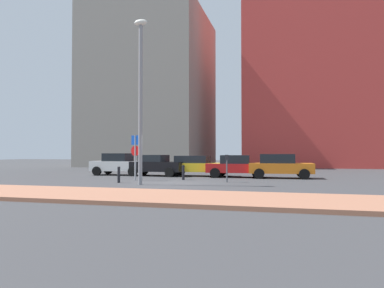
{
  "coord_description": "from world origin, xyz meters",
  "views": [
    {
      "loc": [
        6.1,
        -17.93,
        1.6
      ],
      "look_at": [
        0.56,
        2.84,
        2.14
      ],
      "focal_mm": 33.41,
      "sensor_mm": 36.0,
      "label": 1
    }
  ],
  "objects_px": {
    "parked_car_orange": "(280,166)",
    "traffic_bollard_mid": "(183,173)",
    "parked_car_white": "(119,164)",
    "parking_sign_post": "(135,152)",
    "street_lamp": "(141,89)",
    "parking_meter": "(227,165)",
    "parked_car_yellow": "(197,165)",
    "parked_car_red": "(236,166)",
    "traffic_bollard_near": "(119,175)",
    "parked_car_black": "(156,165)"
  },
  "relations": [
    {
      "from": "parking_sign_post",
      "to": "traffic_bollard_near",
      "type": "height_order",
      "value": "parking_sign_post"
    },
    {
      "from": "parked_car_orange",
      "to": "parking_meter",
      "type": "distance_m",
      "value": 4.87
    },
    {
      "from": "parked_car_white",
      "to": "parking_meter",
      "type": "distance_m",
      "value": 9.54
    },
    {
      "from": "parking_sign_post",
      "to": "street_lamp",
      "type": "height_order",
      "value": "street_lamp"
    },
    {
      "from": "parked_car_white",
      "to": "parked_car_orange",
      "type": "height_order",
      "value": "parked_car_white"
    },
    {
      "from": "parked_car_orange",
      "to": "parking_meter",
      "type": "xyz_separation_m",
      "value": [
        -2.72,
        -4.04,
        0.17
      ]
    },
    {
      "from": "parked_car_white",
      "to": "parking_meter",
      "type": "height_order",
      "value": "parked_car_white"
    },
    {
      "from": "traffic_bollard_near",
      "to": "parking_meter",
      "type": "bearing_deg",
      "value": 18.11
    },
    {
      "from": "parked_car_white",
      "to": "street_lamp",
      "type": "bearing_deg",
      "value": -56.39
    },
    {
      "from": "street_lamp",
      "to": "traffic_bollard_near",
      "type": "distance_m",
      "value": 4.75
    },
    {
      "from": "parked_car_yellow",
      "to": "parked_car_orange",
      "type": "distance_m",
      "value": 5.62
    },
    {
      "from": "parking_sign_post",
      "to": "parked_car_white",
      "type": "bearing_deg",
      "value": 126.22
    },
    {
      "from": "parked_car_black",
      "to": "parked_car_red",
      "type": "xyz_separation_m",
      "value": [
        5.65,
        -0.04,
        -0.01
      ]
    },
    {
      "from": "parked_car_black",
      "to": "traffic_bollard_mid",
      "type": "relative_size",
      "value": 4.81
    },
    {
      "from": "parked_car_red",
      "to": "parked_car_orange",
      "type": "relative_size",
      "value": 0.99
    },
    {
      "from": "parking_meter",
      "to": "traffic_bollard_near",
      "type": "xyz_separation_m",
      "value": [
        -5.55,
        -1.81,
        -0.53
      ]
    },
    {
      "from": "parking_meter",
      "to": "parked_car_white",
      "type": "bearing_deg",
      "value": 153.45
    },
    {
      "from": "street_lamp",
      "to": "traffic_bollard_near",
      "type": "relative_size",
      "value": 9.73
    },
    {
      "from": "parked_car_yellow",
      "to": "parked_car_red",
      "type": "distance_m",
      "value": 2.87
    },
    {
      "from": "parked_car_orange",
      "to": "parked_car_white",
      "type": "bearing_deg",
      "value": 178.84
    },
    {
      "from": "parked_car_yellow",
      "to": "parked_car_red",
      "type": "height_order",
      "value": "parked_car_red"
    },
    {
      "from": "parked_car_orange",
      "to": "traffic_bollard_mid",
      "type": "distance_m",
      "value": 6.27
    },
    {
      "from": "parked_car_red",
      "to": "traffic_bollard_mid",
      "type": "relative_size",
      "value": 4.65
    },
    {
      "from": "parking_meter",
      "to": "parked_car_black",
      "type": "bearing_deg",
      "value": 143.9
    },
    {
      "from": "parking_meter",
      "to": "street_lamp",
      "type": "relative_size",
      "value": 0.18
    },
    {
      "from": "parked_car_yellow",
      "to": "parking_sign_post",
      "type": "distance_m",
      "value": 5.41
    },
    {
      "from": "parked_car_orange",
      "to": "parking_meter",
      "type": "height_order",
      "value": "parked_car_orange"
    },
    {
      "from": "parked_car_white",
      "to": "parked_car_black",
      "type": "height_order",
      "value": "parked_car_white"
    },
    {
      "from": "parked_car_red",
      "to": "parking_meter",
      "type": "distance_m",
      "value": 4.12
    },
    {
      "from": "parking_meter",
      "to": "parked_car_red",
      "type": "bearing_deg",
      "value": 90.72
    },
    {
      "from": "parked_car_yellow",
      "to": "parked_car_orange",
      "type": "bearing_deg",
      "value": -6.36
    },
    {
      "from": "parked_car_white",
      "to": "parking_meter",
      "type": "bearing_deg",
      "value": -26.55
    },
    {
      "from": "parked_car_black",
      "to": "traffic_bollard_mid",
      "type": "distance_m",
      "value": 4.24
    },
    {
      "from": "parked_car_white",
      "to": "parked_car_red",
      "type": "relative_size",
      "value": 1.0
    },
    {
      "from": "parked_car_white",
      "to": "parking_meter",
      "type": "relative_size",
      "value": 2.68
    },
    {
      "from": "parked_car_black",
      "to": "parked_car_red",
      "type": "relative_size",
      "value": 1.04
    },
    {
      "from": "parked_car_white",
      "to": "traffic_bollard_mid",
      "type": "height_order",
      "value": "parked_car_white"
    },
    {
      "from": "parking_meter",
      "to": "traffic_bollard_mid",
      "type": "bearing_deg",
      "value": 158.82
    },
    {
      "from": "parking_meter",
      "to": "parking_sign_post",
      "type": "bearing_deg",
      "value": -179.64
    },
    {
      "from": "parked_car_yellow",
      "to": "parking_sign_post",
      "type": "bearing_deg",
      "value": -118.25
    },
    {
      "from": "parking_sign_post",
      "to": "street_lamp",
      "type": "relative_size",
      "value": 0.32
    },
    {
      "from": "parked_car_white",
      "to": "parked_car_yellow",
      "type": "bearing_deg",
      "value": 3.99
    },
    {
      "from": "parked_car_yellow",
      "to": "parked_car_red",
      "type": "bearing_deg",
      "value": -11.0
    },
    {
      "from": "traffic_bollard_mid",
      "to": "street_lamp",
      "type": "bearing_deg",
      "value": -107.76
    },
    {
      "from": "parking_meter",
      "to": "parked_car_yellow",
      "type": "bearing_deg",
      "value": 121.58
    },
    {
      "from": "parked_car_orange",
      "to": "traffic_bollard_mid",
      "type": "relative_size",
      "value": 4.68
    },
    {
      "from": "parking_sign_post",
      "to": "traffic_bollard_mid",
      "type": "relative_size",
      "value": 3.06
    },
    {
      "from": "parked_car_red",
      "to": "street_lamp",
      "type": "bearing_deg",
      "value": -120.31
    },
    {
      "from": "parked_car_red",
      "to": "street_lamp",
      "type": "height_order",
      "value": "street_lamp"
    },
    {
      "from": "parked_car_red",
      "to": "parking_meter",
      "type": "xyz_separation_m",
      "value": [
        0.05,
        -4.11,
        0.22
      ]
    }
  ]
}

